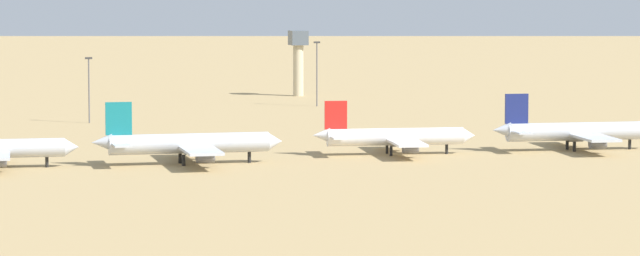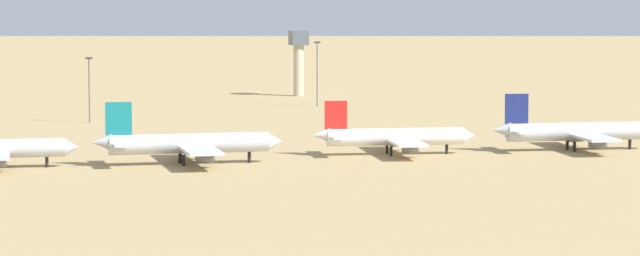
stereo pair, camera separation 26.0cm
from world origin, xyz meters
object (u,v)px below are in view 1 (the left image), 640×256
Objects in this scene: parked_jet_teal_2 at (187,144)px; parked_jet_red_3 at (394,137)px; light_pole_west at (317,70)px; light_pole_mid at (89,85)px; parked_jet_navy_4 at (576,132)px; control_tower at (298,57)px.

parked_jet_teal_2 reaches higher than parked_jet_red_3.
parked_jet_teal_2 is at bearing -165.86° from parked_jet_red_3.
parked_jet_teal_2 is at bearing -116.67° from light_pole_west.
light_pole_mid is (-4.32, 97.26, 5.43)m from parked_jet_teal_2.
parked_jet_red_3 is 40.43m from parked_jet_navy_4.
control_tower is at bearing 70.74° from parked_jet_teal_2.
light_pole_west is 1.10× the size of light_pole_mid.
control_tower reaches higher than light_pole_mid.
parked_jet_navy_4 is at bearing 4.76° from parked_jet_teal_2.
light_pole_mid is (-76.37, -74.29, -2.57)m from control_tower.
control_tower is 1.20× the size of light_pole_mid.
parked_jet_teal_2 is 2.08× the size of light_pole_west.
control_tower is (-13.50, 169.70, 8.10)m from parked_jet_navy_4.
light_pole_west reaches higher than parked_jet_teal_2.
control_tower reaches higher than parked_jet_red_3.
light_pole_mid is (-49.56, 92.38, 5.82)m from parked_jet_red_3.
parked_jet_navy_4 is at bearing 3.69° from parked_jet_red_3.
light_pole_west is at bearing 88.60° from parked_jet_red_3.
control_tower is 106.58m from light_pole_mid.
parked_jet_teal_2 is 1.91× the size of control_tower.
parked_jet_teal_2 is 186.24m from control_tower.
parked_jet_teal_2 is at bearing -112.78° from control_tower.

